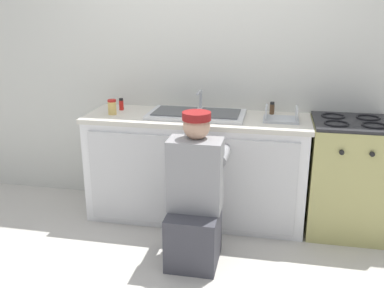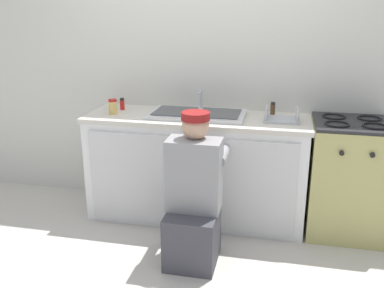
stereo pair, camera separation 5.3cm
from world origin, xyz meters
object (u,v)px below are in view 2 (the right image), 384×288
object	(u,v)px
sink_double_basin	(197,114)
stove_range	(347,177)
plumber_person	(194,202)
dish_rack_tray	(281,118)
condiment_jar	(113,107)
spice_bottle_pepper	(273,109)
spice_bottle_red	(122,104)

from	to	relation	value
sink_double_basin	stove_range	world-z (taller)	sink_double_basin
sink_double_basin	plumber_person	size ratio (longest dim) A/B	0.72
dish_rack_tray	condiment_jar	world-z (taller)	condiment_jar
plumber_person	spice_bottle_pepper	size ratio (longest dim) A/B	10.52
spice_bottle_red	dish_rack_tray	bearing A→B (deg)	-4.48
plumber_person	condiment_jar	world-z (taller)	plumber_person
plumber_person	spice_bottle_red	size ratio (longest dim) A/B	10.52
spice_bottle_pepper	dish_rack_tray	bearing A→B (deg)	-70.36
stove_range	spice_bottle_pepper	distance (m)	0.82
plumber_person	condiment_jar	size ratio (longest dim) A/B	8.63
stove_range	condiment_jar	world-z (taller)	condiment_jar
plumber_person	stove_range	bearing A→B (deg)	31.55
sink_double_basin	condiment_jar	xyz separation A→B (m)	(-0.71, -0.08, 0.05)
condiment_jar	plumber_person	bearing A→B (deg)	-36.21
plumber_person	dish_rack_tray	world-z (taller)	plumber_person
sink_double_basin	dish_rack_tray	size ratio (longest dim) A/B	2.86
spice_bottle_pepper	stove_range	bearing A→B (deg)	-17.35
sink_double_basin	condiment_jar	distance (m)	0.72
sink_double_basin	dish_rack_tray	world-z (taller)	sink_double_basin
stove_range	plumber_person	xyz separation A→B (m)	(-1.13, -0.69, -0.01)
sink_double_basin	spice_bottle_red	bearing A→B (deg)	172.73
plumber_person	dish_rack_tray	distance (m)	1.01
dish_rack_tray	spice_bottle_red	distance (m)	1.39
spice_bottle_pepper	plumber_person	bearing A→B (deg)	-119.30
spice_bottle_pepper	condiment_jar	distance (m)	1.36
stove_range	spice_bottle_pepper	size ratio (longest dim) A/B	9.05
spice_bottle_pepper	condiment_jar	world-z (taller)	condiment_jar
sink_double_basin	dish_rack_tray	xyz separation A→B (m)	(0.69, -0.02, 0.01)
stove_range	spice_bottle_red	xyz separation A→B (m)	(-1.94, 0.09, 0.50)
dish_rack_tray	spice_bottle_pepper	bearing A→B (deg)	109.64
spice_bottle_pepper	dish_rack_tray	size ratio (longest dim) A/B	0.38
condiment_jar	dish_rack_tray	bearing A→B (deg)	2.60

